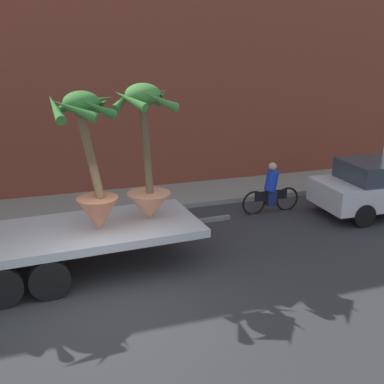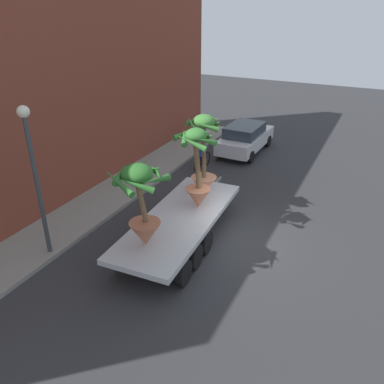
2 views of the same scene
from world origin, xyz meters
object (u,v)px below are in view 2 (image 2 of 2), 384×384
object	(u,v)px
cyclist	(202,156)
flatbed_trailer	(177,226)
potted_palm_rear	(204,158)
parked_car	(245,138)
street_lamp	(33,164)
potted_palm_front	(197,171)
potted_palm_middle	(142,205)

from	to	relation	value
cyclist	flatbed_trailer	bearing A→B (deg)	-162.18
potted_palm_rear	parked_car	bearing A→B (deg)	7.21
cyclist	street_lamp	world-z (taller)	street_lamp
flatbed_trailer	cyclist	distance (m)	6.83
flatbed_trailer	parked_car	bearing A→B (deg)	6.08
flatbed_trailer	cyclist	xyz separation A→B (m)	(6.50, 2.09, -0.10)
street_lamp	potted_palm_front	bearing A→B (deg)	-47.05
potted_palm_rear	cyclist	xyz separation A→B (m)	(4.16, 1.99, -1.69)
flatbed_trailer	potted_palm_middle	distance (m)	2.40
potted_palm_middle	potted_palm_front	world-z (taller)	potted_palm_front
potted_palm_front	flatbed_trailer	bearing A→B (deg)	168.05
flatbed_trailer	street_lamp	world-z (taller)	street_lamp
potted_palm_front	street_lamp	xyz separation A→B (m)	(-3.44, 3.70, 0.84)
potted_palm_front	cyclist	distance (m)	6.13
potted_palm_middle	potted_palm_front	xyz separation A→B (m)	(2.85, -0.36, -0.01)
potted_palm_rear	potted_palm_middle	bearing A→B (deg)	179.56
cyclist	potted_palm_front	bearing A→B (deg)	-156.75
potted_palm_front	parked_car	world-z (taller)	potted_palm_front
potted_palm_middle	potted_palm_front	size ratio (longest dim) A/B	0.91
flatbed_trailer	cyclist	size ratio (longest dim) A/B	3.97
potted_palm_front	street_lamp	bearing A→B (deg)	132.95
flatbed_trailer	street_lamp	xyz separation A→B (m)	(-2.35, 3.47, 2.46)
potted_palm_middle	parked_car	world-z (taller)	potted_palm_middle
flatbed_trailer	potted_palm_rear	world-z (taller)	potted_palm_rear
potted_palm_middle	street_lamp	bearing A→B (deg)	100.07
street_lamp	cyclist	bearing A→B (deg)	-8.86
parked_car	potted_palm_rear	bearing A→B (deg)	-172.79
parked_car	potted_palm_middle	bearing A→B (deg)	-175.50
potted_palm_middle	street_lamp	xyz separation A→B (m)	(-0.59, 3.34, 0.84)
potted_palm_rear	potted_palm_middle	size ratio (longest dim) A/B	1.13
potted_palm_middle	cyclist	world-z (taller)	potted_palm_middle
flatbed_trailer	potted_palm_front	distance (m)	1.97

